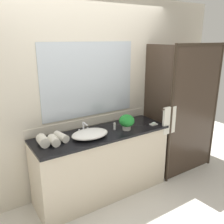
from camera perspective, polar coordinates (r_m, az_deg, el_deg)
ground_plane at (r=3.57m, az=-2.13°, el=-18.35°), size 8.00×8.00×0.00m
wall_back_with_mirror at (r=3.30m, az=-5.46°, el=3.63°), size 4.40×0.06×2.60m
vanity_cabinet at (r=3.34m, az=-2.30°, el=-11.94°), size 1.80×0.58×0.90m
shower_enclosure at (r=3.74m, az=16.18°, el=0.21°), size 1.20×0.59×2.00m
sink_basin at (r=2.98m, az=-5.21°, el=-5.16°), size 0.47×0.33×0.09m
faucet at (r=3.12m, az=-6.65°, el=-4.10°), size 0.17×0.13×0.15m
potted_plant at (r=3.19m, az=3.48°, el=-2.20°), size 0.20×0.20×0.21m
soap_dish at (r=3.45m, az=9.74°, el=-2.73°), size 0.10×0.07×0.04m
amenity_bottle_conditioner at (r=3.40m, az=3.35°, el=-2.32°), size 0.03×0.03×0.09m
amenity_bottle_lotion at (r=3.20m, az=0.61°, el=-3.40°), size 0.03×0.03×0.10m
rolled_towel_near_edge at (r=2.85m, az=-15.89°, el=-6.49°), size 0.12×0.19×0.12m
rolled_towel_middle at (r=2.85m, az=-13.50°, el=-6.51°), size 0.11×0.19×0.10m
rolled_towel_far_edge at (r=2.94m, az=-11.87°, el=-5.73°), size 0.14×0.22×0.10m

